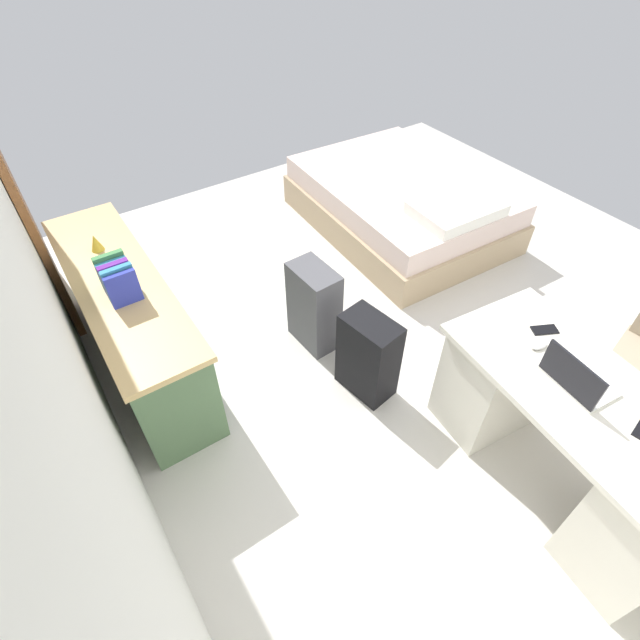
# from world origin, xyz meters

# --- Properties ---
(ground_plane) EXTENTS (5.58, 5.58, 0.00)m
(ground_plane) POSITION_xyz_m (0.00, 0.00, 0.00)
(ground_plane) COLOR beige
(wall_back) EXTENTS (4.58, 0.10, 2.67)m
(wall_back) POSITION_xyz_m (0.00, 2.01, 1.33)
(wall_back) COLOR silver
(wall_back) RESTS_ON ground_plane
(door_wooden) EXTENTS (0.88, 0.05, 2.04)m
(door_wooden) POSITION_xyz_m (1.74, 1.93, 1.02)
(door_wooden) COLOR brown
(door_wooden) RESTS_ON ground_plane
(desk) EXTENTS (1.50, 0.81, 0.74)m
(desk) POSITION_xyz_m (-1.31, 0.04, 0.39)
(desk) COLOR silver
(desk) RESTS_ON ground_plane
(credenza) EXTENTS (1.80, 0.48, 0.73)m
(credenza) POSITION_xyz_m (0.81, 1.62, 0.37)
(credenza) COLOR #4C6B47
(credenza) RESTS_ON ground_plane
(bed) EXTENTS (1.96, 1.48, 0.58)m
(bed) POSITION_xyz_m (1.10, -0.94, 0.24)
(bed) COLOR tan
(bed) RESTS_ON ground_plane
(suitcase_black) EXTENTS (0.39, 0.27, 0.59)m
(suitcase_black) POSITION_xyz_m (-0.23, 0.49, 0.30)
(suitcase_black) COLOR black
(suitcase_black) RESTS_ON ground_plane
(suitcase_spare_grey) EXTENTS (0.37, 0.24, 0.63)m
(suitcase_spare_grey) POSITION_xyz_m (0.32, 0.53, 0.32)
(suitcase_spare_grey) COLOR #4C4C51
(suitcase_spare_grey) RESTS_ON ground_plane
(laptop) EXTENTS (0.33, 0.25, 0.21)m
(laptop) POSITION_xyz_m (-1.21, 0.06, 0.79)
(laptop) COLOR silver
(laptop) RESTS_ON desk
(computer_mouse) EXTENTS (0.07, 0.11, 0.03)m
(computer_mouse) POSITION_xyz_m (-0.96, -0.01, 0.75)
(computer_mouse) COLOR white
(computer_mouse) RESTS_ON desk
(cell_phone_by_mouse) EXTENTS (0.12, 0.15, 0.01)m
(cell_phone_by_mouse) POSITION_xyz_m (-0.90, -0.13, 0.74)
(cell_phone_by_mouse) COLOR black
(cell_phone_by_mouse) RESTS_ON desk
(book_row) EXTENTS (0.23, 0.17, 0.23)m
(book_row) POSITION_xyz_m (0.66, 1.63, 0.83)
(book_row) COLOR #2D39B0
(book_row) RESTS_ON credenza
(figurine_small) EXTENTS (0.08, 0.08, 0.11)m
(figurine_small) POSITION_xyz_m (1.17, 1.63, 0.78)
(figurine_small) COLOR gold
(figurine_small) RESTS_ON credenza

